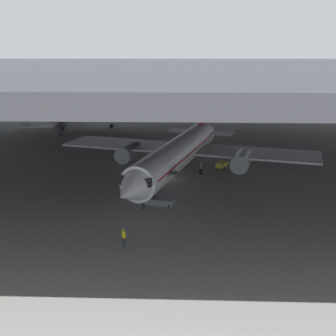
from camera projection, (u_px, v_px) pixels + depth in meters
ground_plane at (162, 179)px, 54.95m from camera, size 110.00×110.00×0.00m
hangar_structure at (166, 67)px, 64.45m from camera, size 121.00×99.00×14.61m
airplane_main at (179, 152)px, 54.71m from camera, size 36.45×36.95×11.71m
boarding_stairs at (158, 198)px, 45.74m from camera, size 4.47×2.50×4.71m
crew_worker_near_nose at (124, 236)px, 35.55m from camera, size 0.37×0.49×1.70m
crew_worker_by_stairs at (144, 201)px, 44.07m from camera, size 0.42×0.41×1.59m
airplane_distant at (71, 114)px, 91.47m from camera, size 31.81×30.72×10.16m
baggage_tug at (222, 164)px, 60.11m from camera, size 2.06×2.50×0.90m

